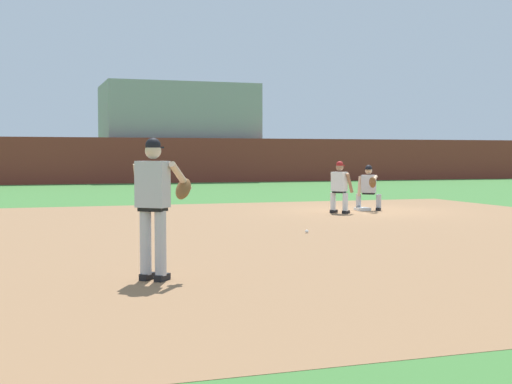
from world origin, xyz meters
TOP-DOWN VIEW (x-y plane):
  - ground_plane at (0.00, 0.00)m, footprint 160.00×160.00m
  - infield_dirt_patch at (-3.93, -4.81)m, footprint 18.00×18.00m
  - first_base_bag at (0.00, 0.00)m, footprint 0.38×0.38m
  - baseball at (-3.83, -5.05)m, footprint 0.07×0.07m
  - pitcher at (-7.83, -9.61)m, footprint 0.85×0.54m
  - first_baseman at (0.18, -0.05)m, footprint 0.71×1.09m
  - baserunner at (-1.06, -0.70)m, footprint 0.64×0.68m
  - outfield_wall at (0.00, 22.00)m, footprint 48.00×0.50m
  - stadium_seating_block at (0.00, 25.75)m, footprint 9.32×5.90m

SIDE VIEW (x-z plane):
  - ground_plane at x=0.00m, z-range 0.00..0.00m
  - infield_dirt_patch at x=-3.93m, z-range 0.00..0.01m
  - baseball at x=-3.83m, z-range 0.00..0.07m
  - first_base_bag at x=0.00m, z-range 0.00..0.09m
  - first_baseman at x=0.18m, z-range 0.06..1.40m
  - baserunner at x=-1.06m, z-range 0.06..1.52m
  - pitcher at x=-7.83m, z-range 0.13..1.99m
  - outfield_wall at x=0.00m, z-range 0.00..2.60m
  - stadium_seating_block at x=0.00m, z-range 0.02..6.02m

